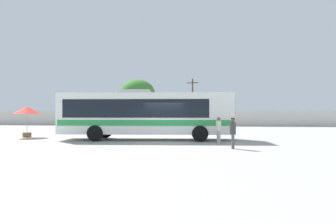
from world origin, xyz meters
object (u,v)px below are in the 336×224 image
Objects in this scene: roadside_tree_midleft at (138,94)px; passenger_waiting_on_apron at (233,131)px; vendor_umbrella_near_gate_red at (27,111)px; utility_pole_near at (193,101)px; roadside_tree_left at (78,103)px; parked_car_leftmost_dark_blue at (83,121)px; parked_car_second_black at (127,121)px; coach_bus_white_green at (144,113)px; attendant_by_bus_door at (219,128)px.

passenger_waiting_on_apron is at bearing -68.11° from roadside_tree_midleft.
vendor_umbrella_near_gate_red is 0.33× the size of utility_pole_near.
roadside_tree_left reaches higher than passenger_waiting_on_apron.
utility_pole_near reaches higher than roadside_tree_left.
utility_pole_near is 8.87m from roadside_tree_midleft.
parked_car_second_black is (6.36, -0.70, 0.01)m from parked_car_leftmost_dark_blue.
parked_car_leftmost_dark_blue is 16.66m from utility_pole_near.
coach_bus_white_green is at bearing 142.15° from passenger_waiting_on_apron.
utility_pole_near is (2.63, 24.63, 1.94)m from coach_bus_white_green.
attendant_by_bus_door reaches higher than parked_car_leftmost_dark_blue.
utility_pole_near is (-2.32, 26.21, 2.88)m from attendant_by_bus_door.
attendant_by_bus_door is 0.31× the size of roadside_tree_left.
passenger_waiting_on_apron is 0.22× the size of roadside_tree_midleft.
coach_bus_white_green is 1.63× the size of roadside_tree_midleft.
coach_bus_white_green is at bearing -57.63° from roadside_tree_left.
attendant_by_bus_door is 21.43m from parked_car_second_black.
roadside_tree_midleft is (-11.67, 29.03, 3.95)m from passenger_waiting_on_apron.
vendor_umbrella_near_gate_red is 0.56× the size of parked_car_second_black.
vendor_umbrella_near_gate_red is at bearing -116.73° from utility_pole_near.
parked_car_leftmost_dark_blue is 0.64× the size of roadside_tree_midleft.
attendant_by_bus_door is 36.35m from roadside_tree_left.
parked_car_second_black is 8.82m from roadside_tree_midleft.
coach_bus_white_green reaches higher than attendant_by_bus_door.
attendant_by_bus_door is at bearing 101.52° from passenger_waiting_on_apron.
utility_pole_near is 1.40× the size of roadside_tree_left.
coach_bus_white_green is 7.46× the size of passenger_waiting_on_apron.
parked_car_second_black reaches higher than parked_car_leftmost_dark_blue.
passenger_waiting_on_apron reaches higher than parked_car_leftmost_dark_blue.
coach_bus_white_green is 5.04× the size of vendor_umbrella_near_gate_red.
utility_pole_near is at bearing -0.88° from roadside_tree_midleft.
parked_car_leftmost_dark_blue is 1.11× the size of parked_car_second_black.
coach_bus_white_green is 5.28m from attendant_by_bus_door.
attendant_by_bus_door reaches higher than parked_car_second_black.
coach_bus_white_green reaches higher than parked_car_second_black.
attendant_by_bus_door is 25.75m from parked_car_leftmost_dark_blue.
roadside_tree_midleft is (-11.12, 26.34, 3.96)m from attendant_by_bus_door.
roadside_tree_left is at bearing 106.78° from vendor_umbrella_near_gate_red.
parked_car_leftmost_dark_blue is 11.08m from roadside_tree_left.
parked_car_leftmost_dark_blue is at bearing 173.74° from parked_car_second_black.
coach_bus_white_green is 7.47× the size of attendant_by_bus_door.
utility_pole_near is 0.99× the size of roadside_tree_midleft.
roadside_tree_left is at bearing 122.37° from coach_bus_white_green.
parked_car_leftmost_dark_blue is at bearing 131.73° from attendant_by_bus_door.
utility_pole_near is 19.98m from roadside_tree_left.
utility_pole_near is at bearing 42.22° from parked_car_second_black.
roadside_tree_left is (-22.69, 31.40, 2.68)m from passenger_waiting_on_apron.
parked_car_second_black is (-5.84, 16.94, -1.03)m from coach_bus_white_green.
roadside_tree_midleft is at bearing 82.52° from vendor_umbrella_near_gate_red.
utility_pole_near reaches higher than passenger_waiting_on_apron.
roadside_tree_midleft is at bearing 111.89° from passenger_waiting_on_apron.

